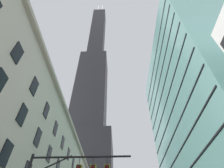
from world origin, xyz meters
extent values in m
cube|color=#B2A893|center=(-10.75, 23.97, 21.96)|extent=(0.70, 59.93, 0.60)
cube|color=black|center=(-10.95, 8.00, 8.20)|extent=(0.14, 1.40, 2.20)
cube|color=black|center=(-10.95, 8.00, 12.40)|extent=(0.14, 1.40, 2.20)
cube|color=black|center=(-10.95, 13.00, 12.40)|extent=(0.14, 1.40, 2.20)
cube|color=black|center=(-10.95, 18.00, 12.40)|extent=(0.14, 1.40, 2.20)
cube|color=black|center=(-10.95, 23.00, 12.40)|extent=(0.14, 1.40, 2.20)
cube|color=black|center=(-10.95, 3.00, 16.60)|extent=(0.14, 1.40, 2.20)
cube|color=black|center=(-10.95, 8.00, 16.60)|extent=(0.14, 1.40, 2.20)
cube|color=black|center=(-10.95, 13.00, 16.60)|extent=(0.14, 1.40, 2.20)
cube|color=black|center=(-10.95, 18.00, 16.60)|extent=(0.14, 1.40, 2.20)
cube|color=black|center=(-10.95, 23.00, 16.60)|extent=(0.14, 1.40, 2.20)
cube|color=black|center=(-10.95, 28.00, 16.60)|extent=(0.14, 1.40, 2.20)
cube|color=black|center=(-10.95, 33.00, 16.60)|extent=(0.14, 1.40, 2.20)
cube|color=black|center=(-17.69, 80.49, 80.06)|extent=(19.53, 19.53, 67.42)
cube|color=black|center=(-17.69, 80.49, 155.90)|extent=(12.55, 12.55, 84.27)
cylinder|color=silver|center=(-20.20, 80.49, 210.67)|extent=(1.20, 1.20, 25.27)
cylinder|color=silver|center=(-15.18, 80.49, 210.67)|extent=(1.20, 1.20, 25.27)
cube|color=slate|center=(19.26, 27.06, 24.90)|extent=(16.52, 39.07, 49.81)
cube|color=black|center=(10.96, 27.06, 16.00)|extent=(0.12, 38.07, 0.24)
cube|color=black|center=(10.96, 27.06, 20.00)|extent=(0.12, 38.07, 0.24)
cube|color=black|center=(10.96, 27.06, 24.00)|extent=(0.12, 38.07, 0.24)
cube|color=black|center=(10.96, 27.06, 28.00)|extent=(0.12, 38.07, 0.24)
cube|color=black|center=(10.96, 27.06, 32.00)|extent=(0.12, 38.07, 0.24)
cube|color=black|center=(10.96, 27.06, 36.00)|extent=(0.12, 38.07, 0.24)
cube|color=black|center=(10.96, 27.06, 40.00)|extent=(0.12, 38.07, 0.24)
cube|color=black|center=(10.96, 27.06, 44.00)|extent=(0.12, 38.07, 0.24)
cylinder|color=black|center=(-3.50, 5.38, 6.72)|extent=(7.21, 0.14, 0.14)
cylinder|color=black|center=(-5.66, 5.38, 6.12)|extent=(2.96, 0.10, 1.50)
cylinder|color=black|center=(-3.59, 5.38, 6.42)|extent=(0.04, 0.04, 0.60)
sphere|color=#450808|center=(-3.59, 5.22, 5.95)|extent=(0.20, 0.20, 0.20)
cylinder|color=black|center=(-2.60, 5.38, 6.42)|extent=(0.04, 0.04, 0.60)
sphere|color=#450808|center=(-2.60, 5.22, 5.95)|extent=(0.20, 0.20, 0.20)
cylinder|color=black|center=(-1.60, 5.38, 6.42)|extent=(0.04, 0.04, 0.60)
sphere|color=#450808|center=(-1.60, 5.22, 5.95)|extent=(0.20, 0.20, 0.20)
camera|label=1|loc=(-0.81, -7.45, 1.49)|focal=28.45mm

